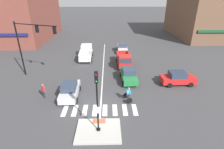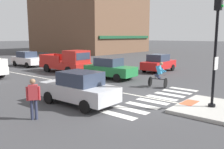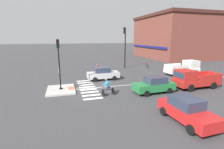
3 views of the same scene
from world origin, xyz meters
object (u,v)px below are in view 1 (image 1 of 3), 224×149
Objects in this scene: car_red_cross_right at (178,78)px; car_white_eastbound_distant at (122,48)px; traffic_light_mast at (29,40)px; pickup_truck_white_westbound_distant at (86,53)px; pickup_truck_red_eastbound_far at (124,60)px; cyclist at (128,94)px; pedestrian_at_curb_left at (43,90)px; car_green_eastbound_mid at (128,75)px; signal_pole at (97,97)px; car_silver_westbound_near at (70,90)px.

car_white_eastbound_distant is at bearing 113.40° from car_red_cross_right.
car_white_eastbound_distant is at bearing 41.12° from traffic_light_mast.
pickup_truck_white_westbound_distant is 1.00× the size of pickup_truck_red_eastbound_far.
cyclist is 1.01× the size of pedestrian_at_curb_left.
cyclist is (-0.70, -16.76, 0.06)m from car_white_eastbound_distant.
traffic_light_mast is 16.76m from car_white_eastbound_distant.
car_white_eastbound_distant is 2.47× the size of pedestrian_at_curb_left.
pickup_truck_red_eastbound_far reaches higher than car_green_eastbound_mid.
pickup_truck_red_eastbound_far is at bearing 43.84° from pedestrian_at_curb_left.
cyclist is (2.81, 4.30, -2.34)m from signal_pole.
cyclist is at bearing -92.32° from pickup_truck_red_eastbound_far.
pedestrian_at_curb_left is at bearing -62.18° from traffic_light_mast.
cyclist reaches higher than car_silver_westbound_near.
cyclist is (-6.39, -3.60, 0.06)m from car_red_cross_right.
cyclist is (-0.53, -4.65, 0.06)m from car_green_eastbound_mid.
traffic_light_mast is at bearing 117.82° from pedestrian_at_curb_left.
car_green_eastbound_mid is 0.81× the size of pickup_truck_red_eastbound_far.
signal_pole is 1.23× the size of car_silver_westbound_near.
traffic_light_mast is 4.21× the size of cyclist.
traffic_light_mast is 4.23× the size of pedestrian_at_curb_left.
signal_pole reaches higher than pickup_truck_white_westbound_distant.
car_white_eastbound_distant is at bearing 27.25° from pickup_truck_white_westbound_distant.
pickup_truck_red_eastbound_far is at bearing 76.96° from signal_pole.
traffic_light_mast reaches higher than pedestrian_at_curb_left.
car_white_eastbound_distant and car_silver_westbound_near have the same top height.
car_white_eastbound_distant is 18.58m from pedestrian_at_curb_left.
pedestrian_at_curb_left is at bearing 139.54° from signal_pole.
car_red_cross_right is (17.94, -2.48, -4.13)m from traffic_light_mast.
signal_pole is 1.24× the size of car_white_eastbound_distant.
pickup_truck_white_westbound_distant is 13.05m from pedestrian_at_curb_left.
traffic_light_mast is at bearing -163.98° from pickup_truck_red_eastbound_far.
pickup_truck_red_eastbound_far is (-6.01, 5.91, 0.17)m from car_red_cross_right.
car_red_cross_right is 15.62m from pickup_truck_white_westbound_distant.
signal_pole is at bearing -80.67° from pickup_truck_white_westbound_distant.
car_white_eastbound_distant and car_green_eastbound_mid have the same top height.
pickup_truck_white_westbound_distant is (-6.43, -3.31, 0.17)m from car_white_eastbound_distant.
traffic_light_mast reaches higher than car_white_eastbound_distant.
pickup_truck_red_eastbound_far is (6.11, -3.95, 0.00)m from pickup_truck_white_westbound_distant.
car_silver_westbound_near is at bearing 5.20° from pedestrian_at_curb_left.
pedestrian_at_curb_left is at bearing -157.16° from car_green_eastbound_mid.
signal_pole is 6.66m from car_silver_westbound_near.
pickup_truck_white_westbound_distant reaches higher than car_white_eastbound_distant.
car_red_cross_right and car_green_eastbound_mid have the same top height.
pickup_truck_red_eastbound_far reaches higher than pedestrian_at_curb_left.
pedestrian_at_curb_left is (-9.12, -8.75, 0.00)m from pickup_truck_red_eastbound_far.
pickup_truck_red_eastbound_far reaches higher than car_silver_westbound_near.
pedestrian_at_curb_left is (-3.00, -12.70, 0.00)m from pickup_truck_white_westbound_distant.
car_white_eastbound_distant is 0.80× the size of pickup_truck_white_westbound_distant.
car_green_eastbound_mid is 1.01× the size of car_silver_westbound_near.
signal_pole reaches higher than cyclist.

